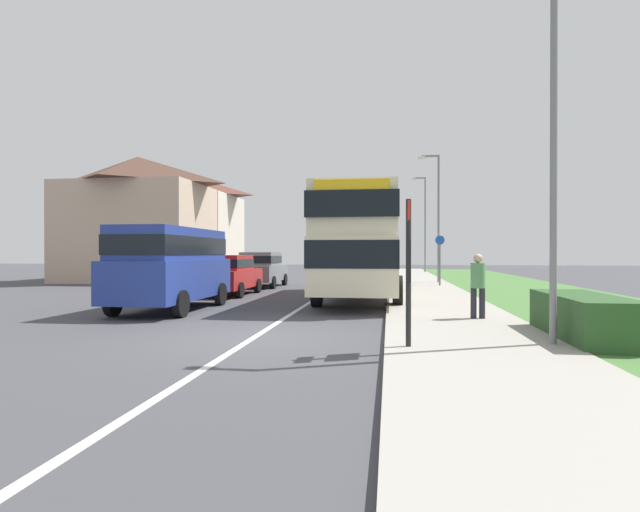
% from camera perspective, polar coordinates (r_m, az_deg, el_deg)
% --- Properties ---
extents(ground_plane, '(120.00, 120.00, 0.00)m').
position_cam_1_polar(ground_plane, '(10.28, -7.42, -9.13)').
color(ground_plane, '#424247').
extents(lane_marking_centre, '(0.14, 60.00, 0.01)m').
position_cam_1_polar(lane_marking_centre, '(18.06, -0.69, -4.99)').
color(lane_marking_centre, silver).
rests_on(lane_marking_centre, ground_plane).
extents(pavement_near_side, '(3.20, 68.00, 0.12)m').
position_cam_1_polar(pavement_near_side, '(15.94, 13.37, -5.52)').
color(pavement_near_side, '#9E998E').
rests_on(pavement_near_side, ground_plane).
extents(grass_verge_seaward, '(6.00, 68.00, 0.08)m').
position_cam_1_polar(grass_verge_seaward, '(16.91, 28.10, -5.29)').
color(grass_verge_seaward, '#477538').
rests_on(grass_verge_seaward, ground_plane).
extents(roadside_hedge, '(1.10, 3.14, 0.90)m').
position_cam_1_polar(roadside_hedge, '(10.69, 27.80, -6.37)').
color(roadside_hedge, '#2D5128').
rests_on(roadside_hedge, ground_plane).
extents(double_decker_bus, '(2.80, 10.33, 3.70)m').
position_cam_1_polar(double_decker_bus, '(18.36, 4.78, 1.77)').
color(double_decker_bus, beige).
rests_on(double_decker_bus, ground_plane).
extents(parked_van_blue, '(2.11, 4.98, 2.41)m').
position_cam_1_polar(parked_van_blue, '(15.36, -16.53, -0.68)').
color(parked_van_blue, navy).
rests_on(parked_van_blue, ground_plane).
extents(parked_car_red, '(1.97, 4.11, 1.60)m').
position_cam_1_polar(parked_car_red, '(20.29, -10.53, -1.92)').
color(parked_car_red, '#B21E1E').
rests_on(parked_car_red, ground_plane).
extents(parked_car_grey, '(1.92, 4.24, 1.72)m').
position_cam_1_polar(parked_car_grey, '(24.97, -6.66, -1.36)').
color(parked_car_grey, slate).
rests_on(parked_car_grey, ground_plane).
extents(pedestrian_at_stop, '(0.34, 0.34, 1.67)m').
position_cam_1_polar(pedestrian_at_stop, '(12.60, 17.53, -2.92)').
color(pedestrian_at_stop, '#23232D').
rests_on(pedestrian_at_stop, ground_plane).
extents(bus_stop_sign, '(0.09, 0.52, 2.60)m').
position_cam_1_polar(bus_stop_sign, '(8.56, 10.04, -0.69)').
color(bus_stop_sign, black).
rests_on(bus_stop_sign, ground_plane).
extents(cycle_route_sign, '(0.44, 0.08, 2.52)m').
position_cam_1_polar(cycle_route_sign, '(24.75, 13.49, -0.25)').
color(cycle_route_sign, slate).
rests_on(cycle_route_sign, ground_plane).
extents(street_lamp_near, '(1.14, 0.20, 6.87)m').
position_cam_1_polar(street_lamp_near, '(9.78, 24.42, 13.80)').
color(street_lamp_near, slate).
rests_on(street_lamp_near, ground_plane).
extents(street_lamp_mid, '(1.14, 0.20, 6.92)m').
position_cam_1_polar(street_lamp_mid, '(27.60, 13.12, 5.17)').
color(street_lamp_mid, slate).
rests_on(street_lamp_mid, ground_plane).
extents(street_lamp_far, '(1.14, 0.20, 7.82)m').
position_cam_1_polar(street_lamp_far, '(41.67, 11.74, 4.19)').
color(street_lamp_far, slate).
rests_on(street_lamp_far, ground_plane).
extents(house_terrace_far_side, '(7.70, 11.94, 7.37)m').
position_cam_1_polar(house_terrace_far_side, '(34.26, -17.67, 3.70)').
color(house_terrace_far_side, '#C1A88E').
rests_on(house_terrace_far_side, ground_plane).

